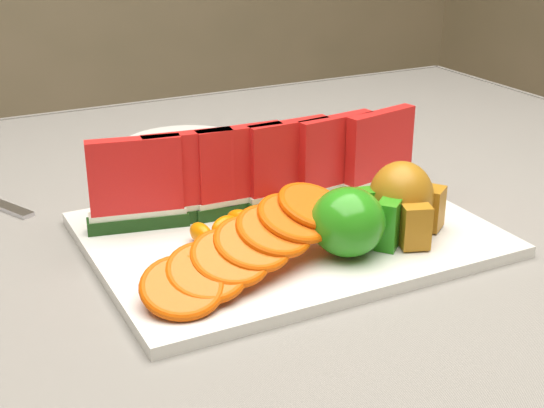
# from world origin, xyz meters

# --- Properties ---
(table) EXTENTS (1.40, 0.90, 0.75)m
(table) POSITION_xyz_m (0.00, 0.00, 0.65)
(table) COLOR #52321C
(table) RESTS_ON ground
(tablecloth) EXTENTS (1.53, 1.03, 0.20)m
(tablecloth) POSITION_xyz_m (0.00, 0.00, 0.72)
(tablecloth) COLOR gray
(tablecloth) RESTS_ON table
(platter) EXTENTS (0.40, 0.30, 0.01)m
(platter) POSITION_xyz_m (0.08, -0.10, 0.76)
(platter) COLOR silver
(platter) RESTS_ON tablecloth
(apple_cluster) EXTENTS (0.11, 0.09, 0.07)m
(apple_cluster) POSITION_xyz_m (0.11, -0.17, 0.80)
(apple_cluster) COLOR #46901E
(apple_cluster) RESTS_ON platter
(pear_cluster) EXTENTS (0.08, 0.09, 0.07)m
(pear_cluster) POSITION_xyz_m (0.18, -0.16, 0.81)
(pear_cluster) COLOR #A4831B
(pear_cluster) RESTS_ON platter
(side_plate) EXTENTS (0.22, 0.22, 0.01)m
(side_plate) POSITION_xyz_m (0.09, 0.23, 0.76)
(side_plate) COLOR silver
(side_plate) RESTS_ON tablecloth
(watermelon_row) EXTENTS (0.39, 0.07, 0.10)m
(watermelon_row) POSITION_xyz_m (0.08, -0.04, 0.82)
(watermelon_row) COLOR #0A3D0E
(watermelon_row) RESTS_ON platter
(orange_fan_front) EXTENTS (0.25, 0.14, 0.06)m
(orange_fan_front) POSITION_xyz_m (0.01, -0.17, 0.80)
(orange_fan_front) COLOR red
(orange_fan_front) RESTS_ON platter
(orange_fan_back) EXTENTS (0.23, 0.09, 0.04)m
(orange_fan_back) POSITION_xyz_m (0.04, 0.02, 0.79)
(orange_fan_back) COLOR red
(orange_fan_back) RESTS_ON platter
(tangerine_segments) EXTENTS (0.13, 0.06, 0.02)m
(tangerine_segments) POSITION_xyz_m (0.05, -0.08, 0.78)
(tangerine_segments) COLOR red
(tangerine_segments) RESTS_ON platter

